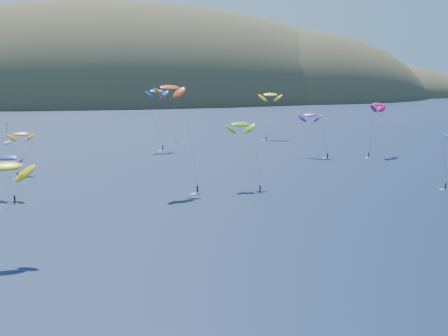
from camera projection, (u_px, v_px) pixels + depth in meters
island at (133, 110)px, 608.83m from camera, size 730.00×300.00×210.00m
sailboat at (7, 142)px, 253.48m from camera, size 8.04×6.94×9.92m
kitesurfer_1 at (21, 134)px, 181.05m from camera, size 7.34×9.50×13.63m
kitesurfer_2 at (5, 166)px, 100.89m from camera, size 11.78×8.61×17.42m
kitesurfer_3 at (240, 124)px, 161.27m from camera, size 8.47×12.59×18.40m
kitesurfer_4 at (157, 91)px, 233.24m from camera, size 9.68×8.22×24.42m
kitesurfer_6 at (310, 115)px, 217.10m from camera, size 8.71×13.09×16.60m
kitesurfer_8 at (378, 105)px, 219.32m from camera, size 11.66×10.81×20.27m
kitesurfer_9 at (170, 88)px, 155.74m from camera, size 11.01×11.98×28.26m
kitesurfer_10 at (8, 158)px, 147.57m from camera, size 8.77×11.45×11.85m
kitesurfer_11 at (270, 95)px, 270.59m from camera, size 10.68×12.58×21.73m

